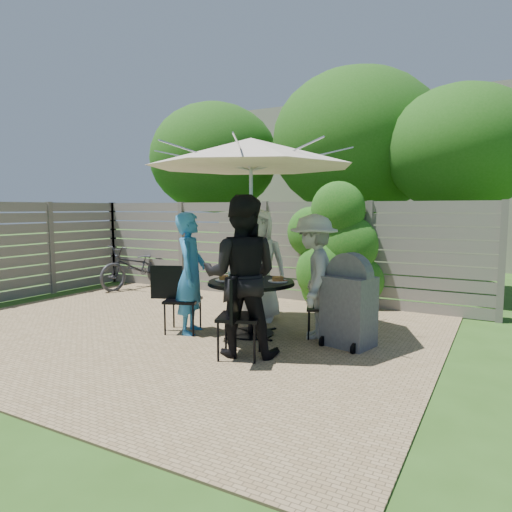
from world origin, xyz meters
The scene contains 22 objects.
backyard_envelope centered at (0.09, 10.29, 2.61)m, with size 60.00×60.00×5.00m.
patio_table centered at (1.06, 0.57, 0.52)m, with size 1.48×1.48×0.75m.
umbrella centered at (1.06, 0.57, 2.44)m, with size 3.51×3.51×2.63m.
chair_back centered at (0.71, 1.47, 0.25)m, with size 0.53×0.63×0.83m.
person_back centered at (0.76, 1.34, 0.86)m, with size 0.84×0.55×1.72m, color silver.
chair_left centered at (0.16, 0.22, 0.28)m, with size 0.72×0.59×0.94m.
person_left centered at (0.29, 0.27, 0.83)m, with size 0.61×0.40×1.67m, color #2B7ABA.
chair_front centered at (1.41, -0.33, 0.30)m, with size 0.61×0.75×0.99m.
person_front centered at (1.36, -0.20, 0.94)m, with size 0.91×0.71×1.88m, color black.
chair_right centered at (1.96, 0.92, 0.25)m, with size 0.64×0.51×0.83m.
person_right centered at (1.84, 0.87, 0.82)m, with size 1.07×0.61×1.65m, color #AAABA6.
plate_back centered at (0.93, 0.91, 0.77)m, with size 0.26×0.26×0.06m.
plate_left centered at (0.73, 0.44, 0.77)m, with size 0.26×0.26×0.06m.
plate_front centered at (1.19, 0.24, 0.77)m, with size 0.26×0.26×0.06m.
plate_right centered at (1.40, 0.70, 0.77)m, with size 0.26×0.26×0.06m.
glass_back centered at (0.87, 0.77, 0.82)m, with size 0.07×0.07×0.14m, color silver.
glass_left centered at (0.86, 0.38, 0.82)m, with size 0.07×0.07×0.14m, color silver.
glass_front centered at (1.25, 0.37, 0.82)m, with size 0.07×0.07×0.14m, color silver.
syrup_jug centered at (0.99, 0.60, 0.83)m, with size 0.09×0.09×0.16m, color #59280C.
coffee_cup centered at (1.08, 0.81, 0.81)m, with size 0.08×0.08×0.12m, color #C6B293.
bicycle centered at (-2.91, 2.60, 0.47)m, with size 0.62×1.79×0.94m, color #333338.
bbq_grill centered at (2.37, 0.71, 0.54)m, with size 0.67×0.57×1.18m.
Camera 1 is at (4.03, -4.69, 1.72)m, focal length 32.00 mm.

